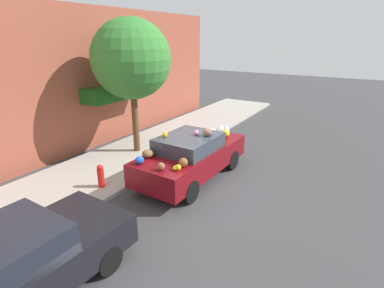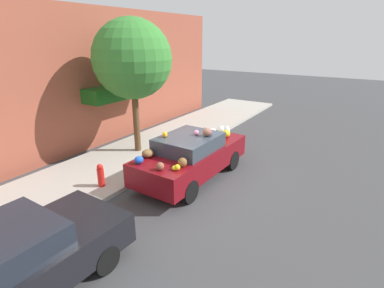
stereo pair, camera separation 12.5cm
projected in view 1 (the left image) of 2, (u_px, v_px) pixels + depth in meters
The scene contains 7 objects.
ground_plane at pixel (189, 177), 9.82m from camera, with size 60.00×60.00×0.00m, color #424244.
sidewalk_curb at pixel (127, 158), 11.12m from camera, with size 24.00×3.20×0.13m.
building_facade at pixel (80, 82), 11.36m from camera, with size 18.00×1.20×5.46m.
street_tree at pixel (131, 59), 10.56m from camera, with size 2.84×2.84×4.87m.
fire_hydrant at pixel (101, 176), 8.79m from camera, with size 0.20×0.20×0.70m.
art_car at pixel (192, 155), 9.48m from camera, with size 4.30×1.87×1.72m.
parked_car_plain at pixel (14, 266), 5.01m from camera, with size 4.05×1.93×1.39m.
Camera 1 is at (-7.54, -4.69, 4.33)m, focal length 28.00 mm.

